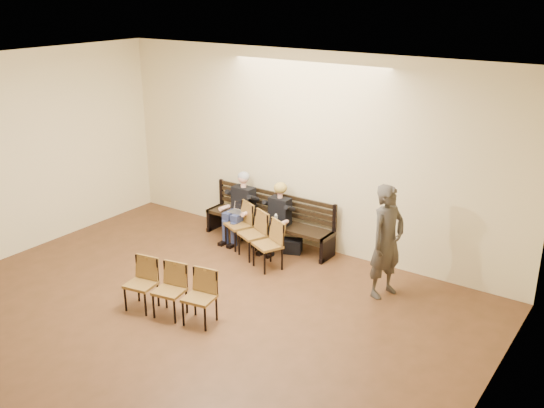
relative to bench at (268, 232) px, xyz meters
The scene contains 11 objects.
ground 4.69m from the bench, 82.73° to the right, with size 10.00×10.00×0.00m, color brown.
room_walls 4.54m from the bench, 81.28° to the right, with size 8.02×10.01×3.51m.
bench is the anchor object (origin of this frame).
seated_man 0.68m from the bench, 167.49° to the right, with size 0.51×0.71×1.23m, color black, non-canonical shape.
seated_woman 0.44m from the bench, 23.68° to the right, with size 0.47×0.65×1.09m, color black, non-canonical shape.
laptop 0.67m from the bench, 151.27° to the right, with size 0.30×0.24×0.22m, color silver.
water_bottle 0.64m from the bench, 40.64° to the right, with size 0.06×0.06×0.21m, color silver.
bag 0.62m from the bench, 10.57° to the right, with size 0.34×0.23×0.25m, color black.
passerby 2.78m from the bench, 13.01° to the right, with size 0.74×0.49×2.03m, color #3A352F.
chair_row_front 0.69m from the bench, 79.44° to the right, with size 1.48×0.45×0.82m, color olive.
chair_row_back 2.97m from the bench, 83.32° to the right, with size 1.39×0.42×0.78m, color olive.
Camera 1 is at (5.33, -3.79, 4.50)m, focal length 40.00 mm.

